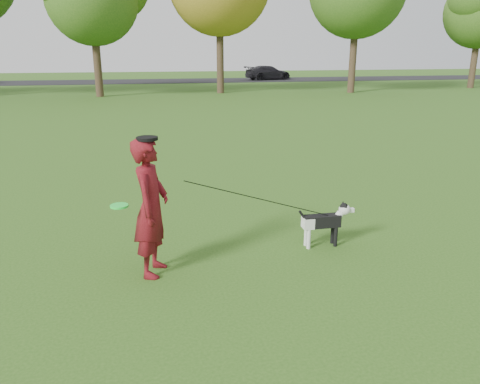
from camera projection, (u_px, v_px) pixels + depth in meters
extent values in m
plane|color=#285116|center=(243.00, 256.00, 6.90)|extent=(120.00, 120.00, 0.00)
cube|color=black|center=(156.00, 81.00, 44.37)|extent=(120.00, 7.00, 0.02)
imported|color=#520B10|center=(151.00, 208.00, 6.13)|extent=(0.62, 0.78, 1.86)
cube|color=black|center=(322.00, 221.00, 7.14)|extent=(0.57, 0.18, 0.19)
cube|color=silver|center=(308.00, 223.00, 7.10)|extent=(0.16, 0.18, 0.17)
cylinder|color=silver|center=(309.00, 239.00, 7.11)|extent=(0.06, 0.06, 0.31)
cylinder|color=silver|center=(306.00, 236.00, 7.23)|extent=(0.06, 0.06, 0.31)
cylinder|color=black|center=(336.00, 237.00, 7.20)|extent=(0.06, 0.06, 0.31)
cylinder|color=black|center=(332.00, 234.00, 7.31)|extent=(0.06, 0.06, 0.31)
cylinder|color=silver|center=(338.00, 217.00, 7.17)|extent=(0.19, 0.11, 0.20)
sphere|color=silver|center=(344.00, 210.00, 7.16)|extent=(0.18, 0.18, 0.18)
sphere|color=black|center=(344.00, 207.00, 7.15)|extent=(0.14, 0.14, 0.14)
cube|color=silver|center=(350.00, 210.00, 7.18)|extent=(0.11, 0.07, 0.06)
sphere|color=black|center=(354.00, 210.00, 7.20)|extent=(0.04, 0.04, 0.04)
cone|color=black|center=(345.00, 205.00, 7.09)|extent=(0.06, 0.06, 0.07)
cone|color=black|center=(343.00, 203.00, 7.18)|extent=(0.06, 0.06, 0.07)
cylinder|color=black|center=(305.00, 218.00, 7.07)|extent=(0.20, 0.04, 0.26)
cylinder|color=black|center=(334.00, 217.00, 7.16)|extent=(0.13, 0.13, 0.02)
imported|color=black|center=(268.00, 73.00, 46.27)|extent=(4.95, 2.93, 1.34)
cylinder|color=#20FF3F|center=(119.00, 206.00, 5.91)|extent=(0.23, 0.23, 0.02)
cylinder|color=black|center=(147.00, 138.00, 5.86)|extent=(0.27, 0.27, 0.04)
cylinder|color=#38281C|center=(97.00, 63.00, 29.40)|extent=(0.48, 0.48, 4.20)
cylinder|color=#38281C|center=(220.00, 55.00, 31.75)|extent=(0.48, 0.48, 5.04)
cylinder|color=#38281C|center=(353.00, 57.00, 32.10)|extent=(0.48, 0.48, 4.83)
cylinder|color=#38281C|center=(474.00, 62.00, 36.21)|extent=(0.48, 0.48, 3.99)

